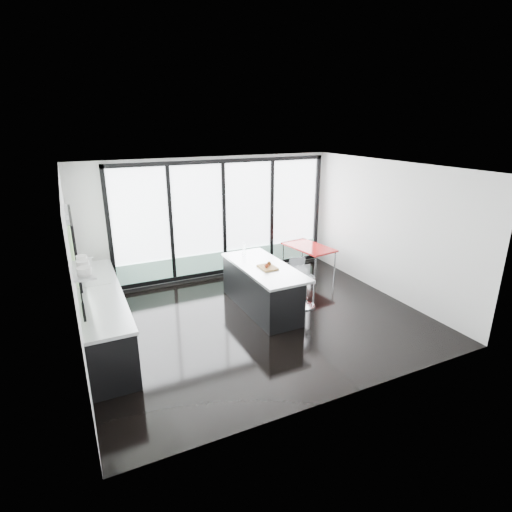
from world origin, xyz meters
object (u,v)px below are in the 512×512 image
island (261,287)px  bar_stool_far (298,284)px  bar_stool_near (306,292)px  red_table (308,260)px

island → bar_stool_far: size_ratio=3.23×
bar_stool_near → bar_stool_far: (0.06, 0.37, 0.01)m
island → bar_stool_near: bearing=-21.7°
red_table → island: bearing=-146.7°
bar_stool_far → bar_stool_near: bearing=-85.0°
bar_stool_near → red_table: red_table is taller
red_table → bar_stool_far: bearing=-129.9°
bar_stool_far → red_table: red_table is taller
bar_stool_far → red_table: bearing=64.0°
island → bar_stool_near: size_ratio=3.38×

